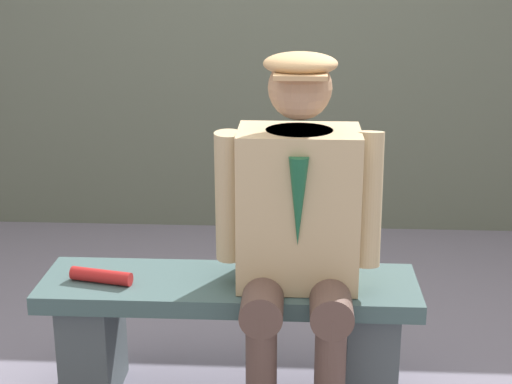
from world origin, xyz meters
The scene contains 4 objects.
bench centered at (0.00, 0.00, 0.31)m, with size 1.42×0.40×0.49m.
seated_man centered at (-0.26, 0.05, 0.76)m, with size 0.60×0.60×1.35m.
rolled_magazine centered at (0.47, 0.05, 0.52)m, with size 0.05×0.05×0.24m, color #B21E1E.
stadium_wall centered at (0.00, -2.08, 0.84)m, with size 12.00×0.24×1.68m, color #5B6254.
Camera 1 is at (-0.25, 2.69, 1.68)m, focal length 54.79 mm.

